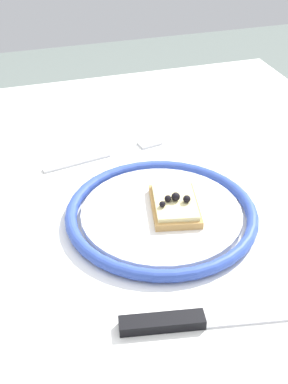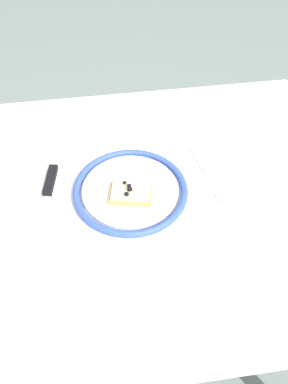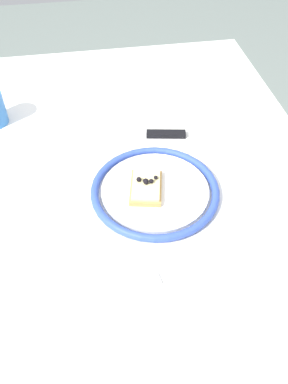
{
  "view_description": "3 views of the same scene",
  "coord_description": "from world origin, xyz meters",
  "views": [
    {
      "loc": [
        0.47,
        -0.2,
        1.2
      ],
      "look_at": [
        -0.07,
        -0.04,
        0.81
      ],
      "focal_mm": 49.34,
      "sensor_mm": 36.0,
      "label": 1
    },
    {
      "loc": [
        -0.0,
        0.59,
        1.48
      ],
      "look_at": [
        -0.09,
        0.01,
        0.8
      ],
      "focal_mm": 39.38,
      "sensor_mm": 36.0,
      "label": 2
    },
    {
      "loc": [
        -0.6,
        0.1,
        1.35
      ],
      "look_at": [
        -0.07,
        0.01,
        0.79
      ],
      "focal_mm": 37.79,
      "sensor_mm": 36.0,
      "label": 3
    }
  ],
  "objects": [
    {
      "name": "dining_table",
      "position": [
        0.0,
        0.0,
        0.68
      ],
      "size": [
        1.12,
        0.77,
        0.77
      ],
      "color": "white",
      "rests_on": "ground_plane"
    },
    {
      "name": "fork",
      "position": [
        -0.24,
        -0.05,
        0.77
      ],
      "size": [
        0.05,
        0.2,
        0.0
      ],
      "color": "silver",
      "rests_on": "dining_table"
    },
    {
      "name": "plate",
      "position": [
        -0.06,
        -0.02,
        0.78
      ],
      "size": [
        0.26,
        0.26,
        0.02
      ],
      "color": "white",
      "rests_on": "dining_table"
    },
    {
      "name": "knife",
      "position": [
        0.12,
        -0.04,
        0.77
      ],
      "size": [
        0.06,
        0.24,
        0.01
      ],
      "color": "silver",
      "rests_on": "dining_table"
    },
    {
      "name": "pizza_slice_near",
      "position": [
        -0.06,
        -0.0,
        0.79
      ],
      "size": [
        0.1,
        0.08,
        0.03
      ],
      "color": "tan",
      "rests_on": "plate"
    }
  ]
}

